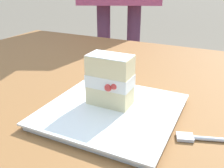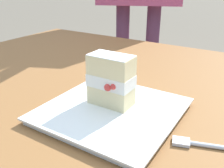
# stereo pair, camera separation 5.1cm
# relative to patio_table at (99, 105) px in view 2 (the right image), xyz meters

# --- Properties ---
(patio_table) EXTENTS (1.16, 0.86, 0.73)m
(patio_table) POSITION_rel_patio_table_xyz_m (0.00, 0.00, 0.00)
(patio_table) COLOR brown
(patio_table) RESTS_ON ground
(dessert_plate) EXTENTS (0.27, 0.27, 0.02)m
(dessert_plate) POSITION_rel_patio_table_xyz_m (0.17, -0.19, 0.12)
(dessert_plate) COLOR white
(dessert_plate) RESTS_ON patio_table
(cake_slice) EXTENTS (0.09, 0.06, 0.11)m
(cake_slice) POSITION_rel_patio_table_xyz_m (0.16, -0.18, 0.18)
(cake_slice) COLOR beige
(cake_slice) RESTS_ON dessert_plate
(dessert_fork) EXTENTS (0.17, 0.07, 0.01)m
(dessert_fork) POSITION_rel_patio_table_xyz_m (0.38, -0.20, 0.12)
(dessert_fork) COLOR silver
(dessert_fork) RESTS_ON patio_table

